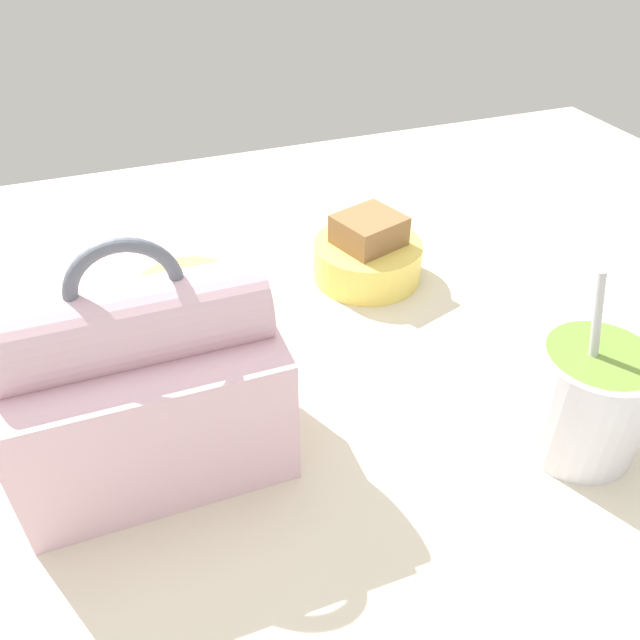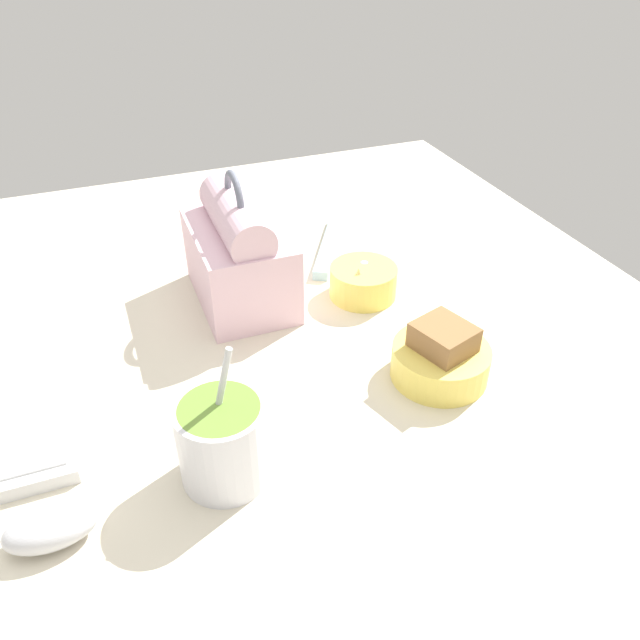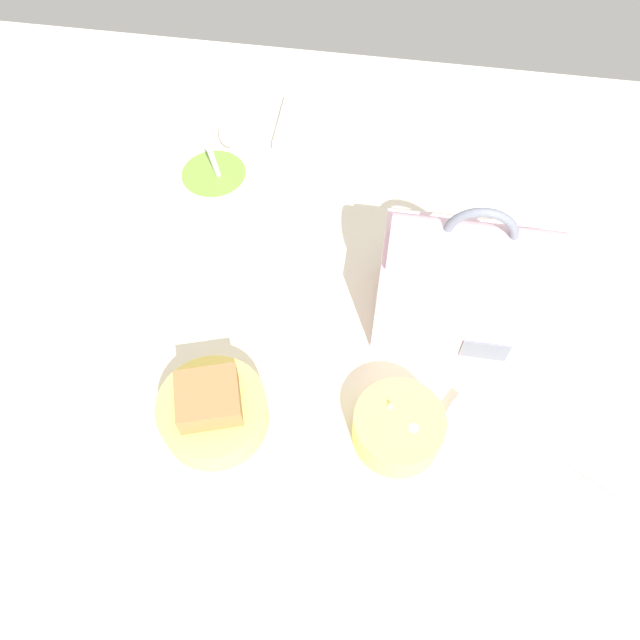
{
  "view_description": "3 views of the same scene",
  "coord_description": "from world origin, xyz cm",
  "px_view_note": "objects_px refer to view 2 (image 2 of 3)",
  "views": [
    {
      "loc": [
        17.73,
        41.19,
        41.66
      ],
      "look_at": [
        1.76,
        -1.75,
        7.0
      ],
      "focal_mm": 35.0,
      "sensor_mm": 36.0,
      "label": 1
    },
    {
      "loc": [
        -59.86,
        22.05,
        53.76
      ],
      "look_at": [
        1.76,
        -1.75,
        7.0
      ],
      "focal_mm": 35.0,
      "sensor_mm": 36.0,
      "label": 2
    },
    {
      "loc": [
        7.46,
        -39.48,
        69.66
      ],
      "look_at": [
        1.76,
        -1.75,
        7.0
      ],
      "focal_mm": 35.0,
      "sensor_mm": 36.0,
      "label": 3
    }
  ],
  "objects_px": {
    "lunch_bag": "(239,255)",
    "computer_mouse": "(50,528)",
    "bento_bowl_snacks": "(363,281)",
    "chopstick_case": "(329,245)",
    "bento_bowl_sandwich": "(441,358)",
    "keyboard": "(23,384)",
    "soup_cup": "(223,440)"
  },
  "relations": [
    {
      "from": "bento_bowl_snacks",
      "to": "chopstick_case",
      "type": "bearing_deg",
      "value": -2.44
    },
    {
      "from": "lunch_bag",
      "to": "soup_cup",
      "type": "height_order",
      "value": "lunch_bag"
    },
    {
      "from": "bento_bowl_snacks",
      "to": "computer_mouse",
      "type": "relative_size",
      "value": 1.16
    },
    {
      "from": "keyboard",
      "to": "computer_mouse",
      "type": "distance_m",
      "value": 0.24
    },
    {
      "from": "soup_cup",
      "to": "chopstick_case",
      "type": "distance_m",
      "value": 0.51
    },
    {
      "from": "bento_bowl_snacks",
      "to": "computer_mouse",
      "type": "bearing_deg",
      "value": 122.38
    },
    {
      "from": "bento_bowl_sandwich",
      "to": "bento_bowl_snacks",
      "type": "height_order",
      "value": "bento_bowl_sandwich"
    },
    {
      "from": "bento_bowl_sandwich",
      "to": "computer_mouse",
      "type": "distance_m",
      "value": 0.47
    },
    {
      "from": "keyboard",
      "to": "lunch_bag",
      "type": "height_order",
      "value": "lunch_bag"
    },
    {
      "from": "bento_bowl_sandwich",
      "to": "chopstick_case",
      "type": "distance_m",
      "value": 0.36
    },
    {
      "from": "lunch_bag",
      "to": "computer_mouse",
      "type": "xyz_separation_m",
      "value": [
        -0.35,
        0.28,
        -0.06
      ]
    },
    {
      "from": "keyboard",
      "to": "lunch_bag",
      "type": "bearing_deg",
      "value": -71.4
    },
    {
      "from": "soup_cup",
      "to": "bento_bowl_snacks",
      "type": "xyz_separation_m",
      "value": [
        0.27,
        -0.28,
        -0.02
      ]
    },
    {
      "from": "keyboard",
      "to": "bento_bowl_snacks",
      "type": "xyz_separation_m",
      "value": [
        0.05,
        -0.48,
        0.02
      ]
    },
    {
      "from": "lunch_bag",
      "to": "chopstick_case",
      "type": "relative_size",
      "value": 1.05
    },
    {
      "from": "soup_cup",
      "to": "computer_mouse",
      "type": "relative_size",
      "value": 1.83
    },
    {
      "from": "bento_bowl_sandwich",
      "to": "chopstick_case",
      "type": "bearing_deg",
      "value": 1.01
    },
    {
      "from": "lunch_bag",
      "to": "computer_mouse",
      "type": "height_order",
      "value": "lunch_bag"
    },
    {
      "from": "keyboard",
      "to": "lunch_bag",
      "type": "relative_size",
      "value": 1.77
    },
    {
      "from": "keyboard",
      "to": "bento_bowl_sandwich",
      "type": "bearing_deg",
      "value": -108.11
    },
    {
      "from": "soup_cup",
      "to": "chopstick_case",
      "type": "height_order",
      "value": "soup_cup"
    },
    {
      "from": "computer_mouse",
      "to": "keyboard",
      "type": "bearing_deg",
      "value": 6.39
    },
    {
      "from": "soup_cup",
      "to": "lunch_bag",
      "type": "bearing_deg",
      "value": -18.21
    },
    {
      "from": "bento_bowl_sandwich",
      "to": "keyboard",
      "type": "bearing_deg",
      "value": 71.89
    },
    {
      "from": "lunch_bag",
      "to": "bento_bowl_sandwich",
      "type": "bearing_deg",
      "value": -145.12
    },
    {
      "from": "keyboard",
      "to": "chopstick_case",
      "type": "distance_m",
      "value": 0.53
    },
    {
      "from": "chopstick_case",
      "to": "computer_mouse",
      "type": "bearing_deg",
      "value": 133.66
    },
    {
      "from": "keyboard",
      "to": "computer_mouse",
      "type": "relative_size",
      "value": 4.1
    },
    {
      "from": "keyboard",
      "to": "soup_cup",
      "type": "distance_m",
      "value": 0.3
    },
    {
      "from": "soup_cup",
      "to": "bento_bowl_snacks",
      "type": "relative_size",
      "value": 1.58
    },
    {
      "from": "keyboard",
      "to": "bento_bowl_sandwich",
      "type": "distance_m",
      "value": 0.52
    },
    {
      "from": "bento_bowl_sandwich",
      "to": "bento_bowl_snacks",
      "type": "xyz_separation_m",
      "value": [
        0.21,
        0.01,
        -0.0
      ]
    }
  ]
}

